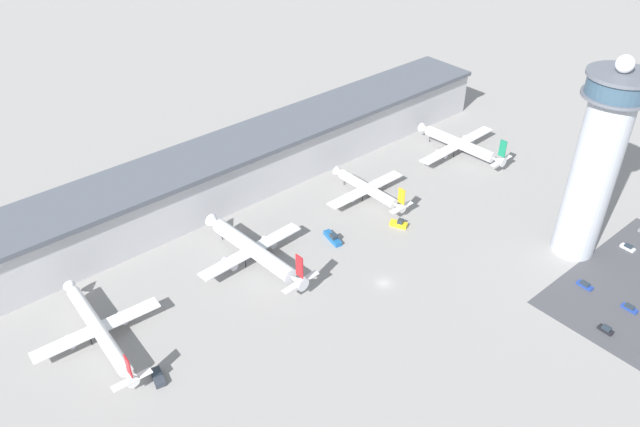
{
  "coord_description": "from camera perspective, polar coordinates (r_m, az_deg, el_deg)",
  "views": [
    {
      "loc": [
        -104.64,
        -93.12,
        121.23
      ],
      "look_at": [
        -2.89,
        25.43,
        12.93
      ],
      "focal_mm": 35.0,
      "sensor_mm": 36.0,
      "label": 1
    }
  ],
  "objects": [
    {
      "name": "car_green_van",
      "position": [
        219.31,
        26.33,
        -2.8
      ],
      "size": [
        1.95,
        4.54,
        1.5
      ],
      "color": "black",
      "rests_on": "ground"
    },
    {
      "name": "service_truck_catering",
      "position": [
        207.82,
        7.22,
        -0.95
      ],
      "size": [
        4.43,
        6.15,
        2.79
      ],
      "color": "black",
      "rests_on": "ground"
    },
    {
      "name": "airplane_gate_alpha",
      "position": [
        174.6,
        -19.59,
        -9.98
      ],
      "size": [
        34.24,
        44.21,
        11.61
      ],
      "color": "white",
      "rests_on": "ground"
    },
    {
      "name": "airplane_gate_bravo",
      "position": [
        189.59,
        -6.1,
        -3.36
      ],
      "size": [
        36.76,
        44.21,
        14.59
      ],
      "color": "silver",
      "rests_on": "ground"
    },
    {
      "name": "service_truck_fuel",
      "position": [
        163.43,
        -14.63,
        -14.22
      ],
      "size": [
        3.8,
        6.4,
        2.63
      ],
      "color": "black",
      "rests_on": "ground"
    },
    {
      "name": "airplane_gate_delta",
      "position": [
        251.26,
        12.64,
        6.21
      ],
      "size": [
        41.69,
        39.64,
        13.54
      ],
      "color": "white",
      "rests_on": "ground"
    },
    {
      "name": "control_tower",
      "position": [
        195.96,
        23.97,
        4.35
      ],
      "size": [
        18.26,
        18.26,
        63.41
      ],
      "color": "#ADB2BC",
      "rests_on": "ground"
    },
    {
      "name": "ground_plane",
      "position": [
        185.25,
        5.85,
        -6.37
      ],
      "size": [
        1000.0,
        1000.0,
        0.0
      ],
      "primitive_type": "plane",
      "color": "gray"
    },
    {
      "name": "car_silver_sedan",
      "position": [
        186.26,
        24.67,
        -9.62
      ],
      "size": [
        1.95,
        4.14,
        1.48
      ],
      "color": "black",
      "rests_on": "ground"
    },
    {
      "name": "terminal_building",
      "position": [
        223.67,
        -6.91,
        4.5
      ],
      "size": [
        220.85,
        25.0,
        18.91
      ],
      "color": "#B2B2B7",
      "rests_on": "ground"
    },
    {
      "name": "car_grey_coupe",
      "position": [
        195.85,
        26.45,
        -7.75
      ],
      "size": [
        1.89,
        4.54,
        1.42
      ],
      "color": "black",
      "rests_on": "ground"
    },
    {
      "name": "car_white_wagon",
      "position": [
        198.59,
        23.05,
        -6.04
      ],
      "size": [
        2.12,
        4.86,
        1.36
      ],
      "color": "black",
      "rests_on": "ground"
    },
    {
      "name": "service_truck_baggage",
      "position": [
        199.98,
        1.17,
        -2.25
      ],
      "size": [
        3.89,
        8.56,
        2.78
      ],
      "color": "black",
      "rests_on": "ground"
    },
    {
      "name": "airplane_gate_charlie",
      "position": [
        219.12,
        4.38,
        2.25
      ],
      "size": [
        33.07,
        33.42,
        11.36
      ],
      "color": "white",
      "rests_on": "ground"
    }
  ]
}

